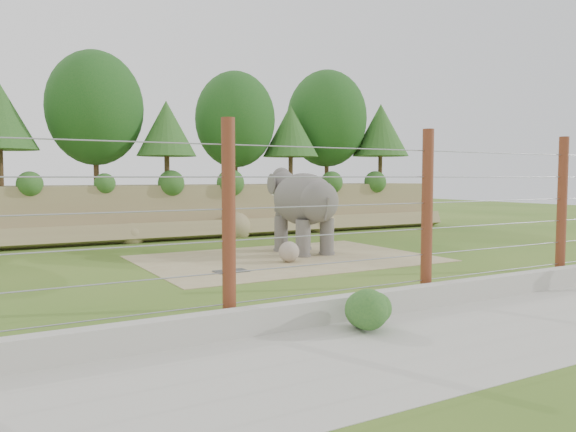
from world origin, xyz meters
TOP-DOWN VIEW (x-y plane):
  - ground at (0.00, 0.00)m, footprint 90.00×90.00m
  - back_embankment at (0.59, 12.68)m, footprint 30.00×5.52m
  - dirt_patch at (0.50, 3.00)m, footprint 10.00×7.00m
  - drain_grate at (-2.35, 1.39)m, footprint 1.00×0.60m
  - elephant at (1.78, 3.92)m, footprint 1.78×3.97m
  - stone_ball at (0.14, 2.17)m, footprint 0.70×0.70m
  - retaining_wall at (0.00, -5.00)m, footprint 26.00×0.35m
  - walkway at (0.00, -7.00)m, footprint 26.00×4.00m
  - barrier_fence at (0.00, -4.50)m, footprint 20.26×0.26m
  - walkway_shrub at (-2.81, -5.80)m, footprint 0.78×0.78m

SIDE VIEW (x-z plane):
  - ground at x=0.00m, z-range 0.00..0.00m
  - walkway at x=0.00m, z-range 0.00..0.01m
  - dirt_patch at x=0.50m, z-range 0.00..0.02m
  - drain_grate at x=-2.35m, z-range 0.02..0.05m
  - retaining_wall at x=0.00m, z-range 0.00..0.50m
  - stone_ball at x=0.14m, z-range 0.02..0.72m
  - walkway_shrub at x=-2.81m, z-range 0.01..0.79m
  - elephant at x=1.78m, z-range 0.00..3.19m
  - barrier_fence at x=0.00m, z-range 0.00..4.00m
  - back_embankment at x=0.59m, z-range -0.42..8.35m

